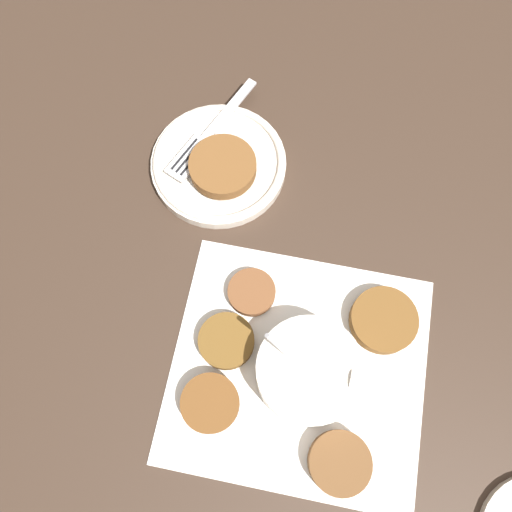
% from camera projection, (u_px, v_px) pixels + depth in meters
% --- Properties ---
extents(ground_plane, '(4.00, 4.00, 0.00)m').
position_uv_depth(ground_plane, '(311.00, 385.00, 0.56)').
color(ground_plane, '#38281E').
extents(napkin, '(0.29, 0.27, 0.00)m').
position_uv_depth(napkin, '(298.00, 368.00, 0.57)').
color(napkin, white).
rests_on(napkin, ground_plane).
extents(sauce_bowl, '(0.12, 0.11, 0.09)m').
position_uv_depth(sauce_bowl, '(309.00, 372.00, 0.54)').
color(sauce_bowl, silver).
rests_on(sauce_bowl, napkin).
extents(fritter_0, '(0.08, 0.08, 0.02)m').
position_uv_depth(fritter_0, '(383.00, 320.00, 0.57)').
color(fritter_0, brown).
rests_on(fritter_0, napkin).
extents(fritter_1, '(0.07, 0.07, 0.02)m').
position_uv_depth(fritter_1, '(339.00, 463.00, 0.52)').
color(fritter_1, brown).
rests_on(fritter_1, napkin).
extents(fritter_2, '(0.06, 0.06, 0.02)m').
position_uv_depth(fritter_2, '(210.00, 403.00, 0.54)').
color(fritter_2, brown).
rests_on(fritter_2, napkin).
extents(fritter_3, '(0.06, 0.06, 0.01)m').
position_uv_depth(fritter_3, '(252.00, 292.00, 0.59)').
color(fritter_3, brown).
rests_on(fritter_3, napkin).
extents(fritter_4, '(0.06, 0.06, 0.02)m').
position_uv_depth(fritter_4, '(226.00, 341.00, 0.57)').
color(fritter_4, brown).
rests_on(fritter_4, napkin).
extents(serving_plate, '(0.17, 0.17, 0.02)m').
position_uv_depth(serving_plate, '(219.00, 164.00, 0.64)').
color(serving_plate, silver).
rests_on(serving_plate, ground_plane).
extents(fritter_on_plate, '(0.08, 0.08, 0.02)m').
position_uv_depth(fritter_on_plate, '(223.00, 167.00, 0.62)').
color(fritter_on_plate, brown).
rests_on(fritter_on_plate, serving_plate).
extents(fork, '(0.08, 0.17, 0.00)m').
position_uv_depth(fork, '(205.00, 138.00, 0.64)').
color(fork, silver).
rests_on(fork, serving_plate).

